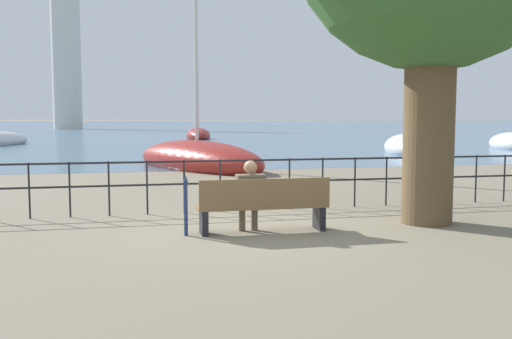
{
  "coord_description": "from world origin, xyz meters",
  "views": [
    {
      "loc": [
        -2.16,
        -9.01,
        1.88
      ],
      "look_at": [
        0.0,
        0.5,
        0.99
      ],
      "focal_mm": 40.0,
      "sensor_mm": 36.0,
      "label": 1
    }
  ],
  "objects_px": {
    "park_bench": "(264,206)",
    "seated_person_left": "(250,193)",
    "sailboat_4": "(198,135)",
    "closed_umbrella": "(186,202)",
    "sailboat_3": "(407,147)",
    "sailboat_2": "(197,159)",
    "harbor_lighthouse": "(66,43)"
  },
  "relations": [
    {
      "from": "closed_umbrella",
      "to": "sailboat_2",
      "type": "xyz_separation_m",
      "value": [
        1.65,
        12.07,
        -0.21
      ]
    },
    {
      "from": "sailboat_3",
      "to": "harbor_lighthouse",
      "type": "bearing_deg",
      "value": 127.13
    },
    {
      "from": "sailboat_3",
      "to": "harbor_lighthouse",
      "type": "relative_size",
      "value": 0.32
    },
    {
      "from": "closed_umbrella",
      "to": "sailboat_3",
      "type": "bearing_deg",
      "value": 53.92
    },
    {
      "from": "sailboat_4",
      "to": "closed_umbrella",
      "type": "bearing_deg",
      "value": -92.84
    },
    {
      "from": "closed_umbrella",
      "to": "sailboat_3",
      "type": "relative_size",
      "value": 0.1
    },
    {
      "from": "park_bench",
      "to": "sailboat_2",
      "type": "xyz_separation_m",
      "value": [
        0.38,
        12.11,
        -0.11
      ]
    },
    {
      "from": "harbor_lighthouse",
      "to": "closed_umbrella",
      "type": "bearing_deg",
      "value": -83.51
    },
    {
      "from": "seated_person_left",
      "to": "sailboat_2",
      "type": "relative_size",
      "value": 0.1
    },
    {
      "from": "sailboat_3",
      "to": "park_bench",
      "type": "bearing_deg",
      "value": -105.04
    },
    {
      "from": "closed_umbrella",
      "to": "sailboat_3",
      "type": "distance_m",
      "value": 23.24
    },
    {
      "from": "park_bench",
      "to": "sailboat_4",
      "type": "distance_m",
      "value": 41.02
    },
    {
      "from": "park_bench",
      "to": "sailboat_2",
      "type": "bearing_deg",
      "value": 88.18
    },
    {
      "from": "sailboat_4",
      "to": "seated_person_left",
      "type": "bearing_deg",
      "value": -91.39
    },
    {
      "from": "sailboat_3",
      "to": "sailboat_4",
      "type": "relative_size",
      "value": 1.1
    },
    {
      "from": "park_bench",
      "to": "seated_person_left",
      "type": "relative_size",
      "value": 1.82
    },
    {
      "from": "closed_umbrella",
      "to": "sailboat_2",
      "type": "distance_m",
      "value": 12.18
    },
    {
      "from": "seated_person_left",
      "to": "sailboat_2",
      "type": "height_order",
      "value": "sailboat_2"
    },
    {
      "from": "sailboat_4",
      "to": "harbor_lighthouse",
      "type": "bearing_deg",
      "value": 112.18
    },
    {
      "from": "sailboat_2",
      "to": "sailboat_3",
      "type": "distance_m",
      "value": 13.78
    },
    {
      "from": "park_bench",
      "to": "harbor_lighthouse",
      "type": "height_order",
      "value": "harbor_lighthouse"
    },
    {
      "from": "park_bench",
      "to": "seated_person_left",
      "type": "bearing_deg",
      "value": 159.12
    },
    {
      "from": "seated_person_left",
      "to": "sailboat_2",
      "type": "xyz_separation_m",
      "value": [
        0.6,
        12.03,
        -0.32
      ]
    },
    {
      "from": "seated_person_left",
      "to": "sailboat_2",
      "type": "distance_m",
      "value": 12.05
    },
    {
      "from": "sailboat_4",
      "to": "harbor_lighthouse",
      "type": "height_order",
      "value": "harbor_lighthouse"
    },
    {
      "from": "sailboat_2",
      "to": "park_bench",
      "type": "bearing_deg",
      "value": -115.56
    },
    {
      "from": "sailboat_2",
      "to": "harbor_lighthouse",
      "type": "bearing_deg",
      "value": 74.96
    },
    {
      "from": "park_bench",
      "to": "closed_umbrella",
      "type": "xyz_separation_m",
      "value": [
        -1.27,
        0.04,
        0.1
      ]
    },
    {
      "from": "sailboat_3",
      "to": "harbor_lighthouse",
      "type": "height_order",
      "value": "harbor_lighthouse"
    },
    {
      "from": "sailboat_2",
      "to": "sailboat_4",
      "type": "bearing_deg",
      "value": 59.12
    },
    {
      "from": "seated_person_left",
      "to": "sailboat_4",
      "type": "height_order",
      "value": "sailboat_4"
    },
    {
      "from": "sailboat_3",
      "to": "seated_person_left",
      "type": "bearing_deg",
      "value": -105.6
    }
  ]
}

